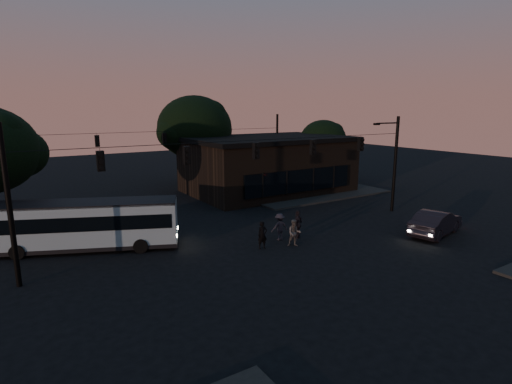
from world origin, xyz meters
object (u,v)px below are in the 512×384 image
bus (88,223)px  pedestrian_b (294,233)px  pedestrian_c (298,224)px  building (268,164)px  pedestrian_a (262,235)px  car (436,222)px  pedestrian_d (280,227)px

bus → pedestrian_b: bus is taller
bus → pedestrian_c: 12.52m
building → bus: building is taller
pedestrian_a → pedestrian_c: 2.96m
car → bus: bearing=52.0°
bus → pedestrian_c: bearing=0.4°
bus → pedestrian_d: bearing=-0.4°
bus → pedestrian_c: size_ratio=5.58×
bus → pedestrian_c: bus is taller
pedestrian_c → pedestrian_d: pedestrian_c is taller
building → pedestrian_a: 16.93m
pedestrian_d → car: bearing=161.6°
pedestrian_a → building: bearing=62.5°
building → pedestrian_d: building is taller
car → pedestrian_b: size_ratio=3.01×
car → pedestrian_c: size_ratio=2.69×
pedestrian_a → pedestrian_d: 1.91m
building → pedestrian_c: building is taller
bus → car: size_ratio=2.08×
pedestrian_a → pedestrian_b: 1.94m
pedestrian_d → building: bearing=-113.4°
bus → pedestrian_d: 11.33m
car → pedestrian_a: pedestrian_a is taller
pedestrian_a → pedestrian_c: size_ratio=0.90×
building → pedestrian_a: (-9.69, -13.76, -1.89)m
pedestrian_b → pedestrian_c: bearing=73.4°
car → pedestrian_b: pedestrian_b is taller
car → pedestrian_b: 9.70m
building → car: (1.30, -17.60, -1.90)m
pedestrian_a → pedestrian_b: size_ratio=1.00×
building → pedestrian_a: size_ratio=9.40×
pedestrian_b → pedestrian_d: bearing=121.3°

